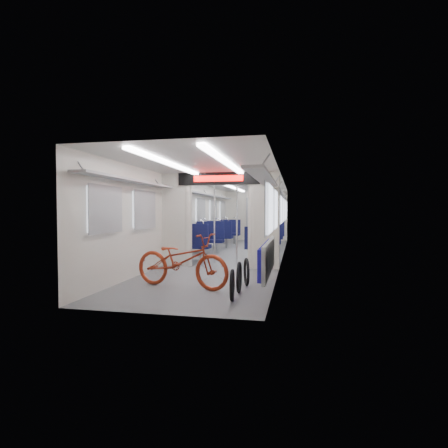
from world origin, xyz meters
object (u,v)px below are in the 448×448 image
bicycle (181,260)px  seat_bay_near_right (264,240)px  bike_hoop_a (232,287)px  seat_bay_far_left (225,232)px  flip_bench (267,257)px  bike_hoop_c (246,273)px  stanchion_far_left (237,217)px  bike_hoop_b (239,279)px  stanchion_near_left (214,219)px  stanchion_near_right (237,220)px  stanchion_far_right (254,217)px  seat_bay_far_right (272,233)px  seat_bay_near_left (202,238)px

bicycle → seat_bay_near_right: 4.36m
bike_hoop_a → seat_bay_far_left: bearing=102.2°
flip_bench → seat_bay_near_right: seat_bay_near_right is taller
bike_hoop_c → seat_bay_far_left: 7.55m
seat_bay_far_left → stanchion_far_left: size_ratio=0.94×
bicycle → seat_bay_far_left: bearing=19.2°
bike_hoop_b → bike_hoop_c: 0.58m
bicycle → stanchion_near_left: size_ratio=0.81×
bike_hoop_b → seat_bay_far_left: 8.10m
bike_hoop_b → seat_bay_near_right: bearing=89.6°
stanchion_near_right → stanchion_far_right: same height
bike_hoop_a → stanchion_far_right: size_ratio=0.21×
flip_bench → bike_hoop_b: 0.61m
bike_hoop_b → seat_bay_far_right: seat_bay_far_right is taller
bike_hoop_c → seat_bay_far_left: (-1.88, 7.30, 0.32)m
flip_bench → stanchion_near_left: 3.40m
bicycle → seat_bay_near_right: bearing=-1.1°
stanchion_near_right → stanchion_far_left: size_ratio=1.00×
seat_bay_near_left → seat_bay_far_right: size_ratio=1.13×
seat_bay_far_right → bicycle: bearing=-98.1°
stanchion_far_left → bike_hoop_c: bearing=-79.0°
stanchion_near_left → bike_hoop_b: bearing=-69.9°
seat_bay_far_left → bike_hoop_a: bearing=-77.8°
bicycle → bike_hoop_c: (1.12, 0.38, -0.26)m
stanchion_far_left → seat_bay_near_right: bearing=-62.5°
seat_bay_near_left → seat_bay_near_right: seat_bay_near_left is taller
seat_bay_near_right → seat_bay_far_left: size_ratio=0.91×
bicycle → stanchion_near_left: 3.06m
bike_hoop_b → seat_bay_near_right: (0.03, 4.41, 0.29)m
stanchion_far_right → seat_bay_near_left: bearing=-120.5°
flip_bench → seat_bay_far_right: size_ratio=1.09×
flip_bench → seat_bay_far_right: 7.71m
bike_hoop_a → stanchion_far_right: 7.22m
stanchion_near_left → stanchion_far_left: 3.48m
bike_hoop_c → seat_bay_far_right: seat_bay_far_right is taller
seat_bay_near_left → seat_bay_near_right: (1.87, 0.04, -0.04)m
seat_bay_near_right → stanchion_far_left: size_ratio=0.85×
flip_bench → seat_bay_far_left: 7.98m
seat_bay_near_left → stanchion_far_left: size_ratio=0.97×
bike_hoop_a → stanchion_near_right: stanchion_near_right is taller
seat_bay_far_right → stanchion_near_left: 4.95m
bicycle → bike_hoop_b: 1.12m
seat_bay_near_right → stanchion_far_left: 2.61m
flip_bench → bike_hoop_b: size_ratio=4.08×
bike_hoop_c → stanchion_near_left: size_ratio=0.22×
seat_bay_near_left → stanchion_far_left: 2.46m
seat_bay_near_left → stanchion_far_right: bearing=59.5°
bike_hoop_c → seat_bay_far_left: seat_bay_far_left is taller
seat_bay_far_left → bicycle: bearing=-84.3°
bicycle → stanchion_far_left: stanchion_far_left is taller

